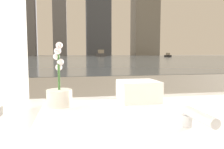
{
  "coord_description": "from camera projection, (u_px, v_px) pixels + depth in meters",
  "views": [
    {
      "loc": [
        -0.56,
        -0.44,
        0.77
      ],
      "look_at": [
        -0.08,
        2.03,
        0.53
      ],
      "focal_mm": 35.0,
      "sensor_mm": 36.0,
      "label": 1
    }
  ],
  "objects": [
    {
      "name": "towel_stack",
      "position": [
        138.0,
        91.0,
        1.3
      ],
      "size": [
        0.23,
        0.22,
        0.12
      ],
      "color": "white",
      "rests_on": "bathtub"
    },
    {
      "name": "potted_orchid",
      "position": [
        59.0,
        92.0,
        1.16
      ],
      "size": [
        0.14,
        0.14,
        0.34
      ],
      "color": "silver",
      "rests_on": "bathtub"
    },
    {
      "name": "harbor_boat_0",
      "position": [
        168.0,
        55.0,
        57.15
      ],
      "size": [
        1.2,
        2.93,
        1.07
      ],
      "color": "#2D2D33",
      "rests_on": "harbor_water"
    },
    {
      "name": "harbor_boat_1",
      "position": [
        101.0,
        54.0,
        65.52
      ],
      "size": [
        2.58,
        5.69,
        2.06
      ],
      "color": "#4C4C51",
      "rests_on": "harbor_water"
    },
    {
      "name": "harbor_water",
      "position": [
        71.0,
        57.0,
        61.2
      ],
      "size": [
        180.0,
        110.0,
        0.01
      ],
      "color": "slate",
      "rests_on": "ground_plane"
    },
    {
      "name": "skyline_tower_2",
      "position": [
        28.0,
        12.0,
        109.92
      ],
      "size": [
        7.52,
        8.0,
        43.66
      ],
      "color": "slate",
      "rests_on": "ground_plane"
    },
    {
      "name": "skyline_tower_5",
      "position": [
        145.0,
        23.0,
        122.1
      ],
      "size": [
        13.87,
        10.66,
        36.09
      ],
      "color": "gray",
      "rests_on": "ground_plane"
    },
    {
      "name": "skyline_tower_3",
      "position": [
        60.0,
        10.0,
        112.77
      ],
      "size": [
        6.66,
        14.0,
        46.89
      ],
      "color": "slate",
      "rests_on": "ground_plane"
    },
    {
      "name": "faucet_near",
      "position": [
        196.0,
        118.0,
        0.78
      ],
      "size": [
        0.04,
        0.19,
        0.08
      ],
      "color": "silver",
      "rests_on": "bathtub"
    },
    {
      "name": "skyline_tower_4",
      "position": [
        98.0,
        9.0,
        116.46
      ],
      "size": [
        12.97,
        7.25,
        49.72
      ],
      "color": "#4C515B",
      "rests_on": "ground_plane"
    }
  ]
}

